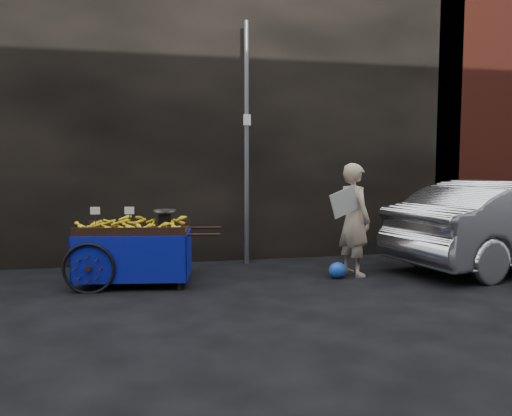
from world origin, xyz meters
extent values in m
plane|color=black|center=(0.00, 0.00, 0.00)|extent=(80.00, 80.00, 0.00)
cube|color=black|center=(-1.00, 2.60, 2.50)|extent=(11.00, 2.00, 5.00)
cube|color=#591E14|center=(5.50, 2.60, 2.50)|extent=(3.00, 2.00, 5.00)
cylinder|color=slate|center=(0.30, 1.30, 2.00)|extent=(0.08, 0.08, 4.00)
cube|color=white|center=(0.30, 1.25, 2.40)|extent=(0.12, 0.02, 0.18)
cube|color=black|center=(-1.51, 0.22, 0.74)|extent=(1.60, 1.14, 0.06)
cube|color=black|center=(-1.44, 0.65, 0.80)|extent=(1.46, 0.27, 0.09)
cube|color=black|center=(-1.58, -0.21, 0.80)|extent=(1.46, 0.27, 0.09)
cube|color=black|center=(-0.93, -0.24, 0.37)|extent=(0.05, 0.05, 0.74)
cube|color=black|center=(-0.82, 0.48, 0.37)|extent=(0.05, 0.05, 0.74)
cylinder|color=black|center=(-0.61, -0.30, 0.74)|extent=(0.46, 0.11, 0.04)
cylinder|color=black|center=(-0.50, 0.43, 0.74)|extent=(0.46, 0.11, 0.04)
torus|color=black|center=(-2.09, -0.19, 0.32)|extent=(0.69, 0.16, 0.69)
torus|color=black|center=(-1.93, 0.79, 0.32)|extent=(0.69, 0.16, 0.69)
cylinder|color=black|center=(-2.01, 0.30, 0.32)|extent=(0.21, 1.03, 0.05)
cube|color=navy|center=(-1.59, -0.24, 0.42)|extent=(1.50, 0.26, 0.63)
cube|color=navy|center=(-1.44, 0.69, 0.42)|extent=(1.50, 0.26, 0.63)
cube|color=navy|center=(-2.25, 0.34, 0.42)|extent=(0.17, 0.95, 0.63)
cube|color=navy|center=(-0.77, 0.10, 0.42)|extent=(0.17, 0.95, 0.63)
cube|color=black|center=(-1.10, 0.20, 0.89)|extent=(0.18, 0.15, 0.15)
cylinder|color=silver|center=(-1.10, 0.20, 1.02)|extent=(0.36, 0.36, 0.03)
cube|color=white|center=(-2.03, 0.20, 1.04)|extent=(0.13, 0.03, 0.10)
cube|color=white|center=(-1.57, 0.13, 1.04)|extent=(0.13, 0.03, 0.10)
imported|color=#C4AC91|center=(1.69, 0.06, 0.84)|extent=(0.56, 0.71, 1.69)
cube|color=#B5B5AE|center=(1.47, -0.14, 1.14)|extent=(0.57, 0.19, 0.50)
ellipsoid|color=blue|center=(1.39, -0.08, 0.12)|extent=(0.26, 0.21, 0.24)
camera|label=1|loc=(-1.35, -6.87, 1.67)|focal=35.00mm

